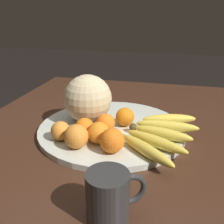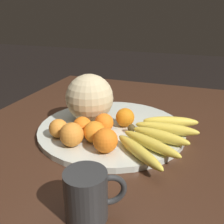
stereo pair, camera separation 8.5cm
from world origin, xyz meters
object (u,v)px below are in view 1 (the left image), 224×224
orange_front_left (99,133)px  orange_side_extra (112,141)px  orange_top_small (76,136)px  ceramic_mug (109,196)px  orange_back_right (84,127)px  produce_tag (96,137)px  orange_front_right (106,123)px  banana_bunch (161,133)px  melon (88,99)px  orange_mid_center (125,117)px  orange_back_left (61,131)px  fruit_bowl (112,128)px  kitchen_table (117,157)px

orange_front_left → orange_side_extra: (-0.04, -0.05, 0.00)m
orange_top_small → ceramic_mug: (-0.22, -0.15, -0.00)m
orange_back_right → produce_tag: (0.00, -0.03, -0.03)m
ceramic_mug → orange_front_right: bearing=16.2°
orange_front_right → banana_bunch: bearing=-90.9°
melon → orange_back_right: size_ratio=2.74×
orange_front_right → produce_tag: size_ratio=0.63×
orange_back_right → ceramic_mug: size_ratio=0.52×
orange_mid_center → orange_top_small: (-0.18, 0.10, 0.00)m
orange_front_left → orange_back_left: 0.11m
fruit_bowl → melon: 0.13m
melon → ceramic_mug: melon is taller
orange_front_left → orange_mid_center: (0.13, -0.05, -0.00)m
ceramic_mug → produce_tag: bearing=22.0°
orange_back_left → banana_bunch: bearing=-74.4°
orange_front_right → produce_tag: orange_front_right is taller
orange_front_left → orange_back_right: (0.03, 0.05, -0.00)m
banana_bunch → orange_mid_center: 0.14m
produce_tag → orange_back_right: bearing=48.7°
orange_top_small → orange_front_right: bearing=-24.7°
fruit_bowl → melon: (0.02, 0.09, 0.09)m
orange_front_right → orange_side_extra: 0.12m
orange_back_left → orange_side_extra: (-0.03, -0.16, 0.01)m
orange_mid_center → orange_back_right: bearing=135.6°
melon → orange_top_small: 0.19m
orange_front_left → fruit_bowl: bearing=-5.1°
orange_back_right → orange_top_small: 0.07m
melon → orange_front_right: bearing=-130.6°
produce_tag → orange_back_left: bearing=69.2°
orange_front_right → orange_top_small: bearing=155.3°
melon → orange_mid_center: size_ratio=2.63×
ceramic_mug → melon: bearing=23.7°
orange_back_left → ceramic_mug: ceramic_mug is taller
orange_front_right → orange_back_left: bearing=125.6°
banana_bunch → orange_side_extra: (-0.11, 0.12, 0.02)m
orange_mid_center → melon: bearing=86.6°
orange_back_left → melon: bearing=-13.5°
orange_front_right → orange_top_small: orange_top_small is taller
produce_tag → ceramic_mug: 0.31m
orange_back_left → ceramic_mug: (-0.25, -0.21, 0.01)m
orange_side_extra → produce_tag: 0.10m
fruit_bowl → orange_back_right: size_ratio=8.12×
kitchen_table → orange_front_left: (-0.12, 0.03, 0.15)m
orange_side_extra → ceramic_mug: 0.22m
fruit_bowl → orange_front_left: (-0.12, 0.01, 0.04)m
orange_front_left → orange_back_left: (-0.01, 0.11, -0.00)m
melon → orange_back_right: melon is taller
melon → ceramic_mug: (-0.40, -0.18, -0.05)m
orange_front_left → ceramic_mug: ceramic_mug is taller
melon → banana_bunch: melon is taller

